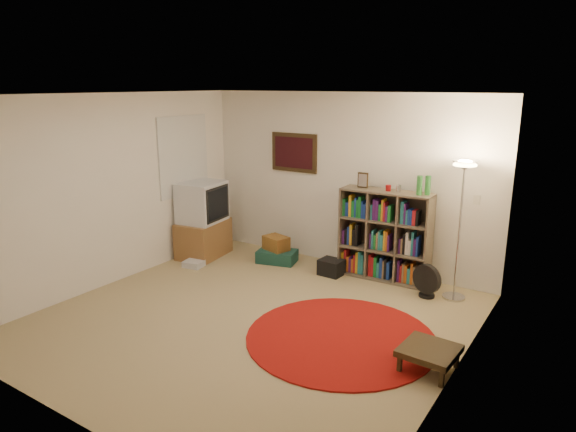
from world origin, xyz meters
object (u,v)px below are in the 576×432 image
object	(u,v)px
suitcase	(277,256)
floor_lamp	(463,185)
bookshelf	(384,236)
side_table	(429,351)
floor_fan	(427,281)
tv_stand	(203,221)

from	to	relation	value
suitcase	floor_lamp	bearing A→B (deg)	-12.26
bookshelf	floor_lamp	size ratio (longest dim) A/B	0.85
floor_lamp	side_table	size ratio (longest dim) A/B	3.32
floor_fan	suitcase	xyz separation A→B (m)	(-2.31, 0.06, -0.13)
bookshelf	floor_fan	bearing A→B (deg)	-24.96
tv_stand	side_table	distance (m)	4.23
bookshelf	suitcase	size ratio (longest dim) A/B	2.32
tv_stand	side_table	xyz separation A→B (m)	(4.00, -1.33, -0.37)
tv_stand	floor_lamp	bearing A→B (deg)	-0.33
floor_fan	side_table	distance (m)	1.75
bookshelf	floor_lamp	distance (m)	1.34
floor_lamp	floor_fan	world-z (taller)	floor_lamp
bookshelf	tv_stand	size ratio (longest dim) A/B	1.27
bookshelf	floor_fan	size ratio (longest dim) A/B	3.43
suitcase	side_table	world-z (taller)	side_table
tv_stand	side_table	size ratio (longest dim) A/B	2.22
bookshelf	floor_lamp	world-z (taller)	floor_lamp
floor_lamp	suitcase	bearing A→B (deg)	-177.71
tv_stand	side_table	bearing A→B (deg)	-26.07
floor_fan	tv_stand	distance (m)	3.46
floor_fan	tv_stand	xyz separation A→B (m)	(-3.43, -0.32, 0.35)
tv_stand	suitcase	xyz separation A→B (m)	(1.12, 0.37, -0.47)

